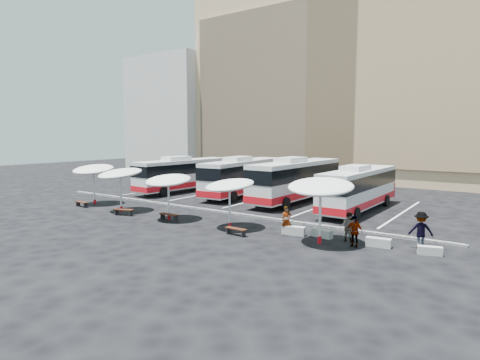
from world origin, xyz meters
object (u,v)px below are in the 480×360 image
Objects in this scene: conc_bench_1 at (322,233)px; passenger_3 at (420,230)px; wood_bench_2 at (169,216)px; conc_bench_2 at (378,242)px; conc_bench_3 at (430,251)px; passenger_0 at (286,220)px; bus_0 at (184,173)px; wood_bench_3 at (236,230)px; passenger_1 at (348,227)px; sunshade_0 at (93,169)px; sunshade_4 at (321,187)px; conc_bench_0 at (294,231)px; sunshade_1 at (120,174)px; wood_bench_1 at (124,211)px; sunshade_2 at (168,180)px; passenger_2 at (354,231)px; wood_bench_0 at (82,203)px; bus_1 at (243,175)px; sunshade_3 at (230,185)px; bus_3 at (359,187)px; bus_2 at (297,179)px.

passenger_3 is at bearing 8.93° from conc_bench_1.
passenger_3 reaches higher than wood_bench_2.
conc_bench_2 reaches higher than conc_bench_3.
conc_bench_3 is at bearing -45.70° from passenger_0.
bus_0 reaches higher than wood_bench_3.
passenger_0 is at bearing 20.75° from passenger_1.
sunshade_4 is (20.28, -0.57, 0.15)m from sunshade_0.
conc_bench_0 is at bearing -9.02° from passenger_3.
wood_bench_1 is at bearing -32.99° from sunshade_1.
sunshade_2 is 2.18× the size of passenger_2.
wood_bench_1 is at bearing -16.33° from sunshade_0.
sunshade_0 is at bearing 173.83° from wood_bench_3.
conc_bench_1 is at bearing 5.47° from sunshade_1.
sunshade_2 is 0.87× the size of sunshade_4.
conc_bench_3 is (25.45, 0.62, -2.67)m from sunshade_0.
sunshade_1 reaches higher than conc_bench_1.
passenger_3 is at bearing 3.43° from sunshade_0.
conc_bench_0 is at bearing 5.51° from wood_bench_0.
bus_1 is (6.54, 1.17, 0.07)m from bus_0.
sunshade_3 is at bearing -8.39° from passenger_3.
sunshade_1 is 2.78× the size of conc_bench_0.
wood_bench_0 is at bearing -167.00° from passenger_2.
wood_bench_1 reaches higher than wood_bench_3.
bus_1 is 3.38× the size of sunshade_2.
sunshade_3 is at bearing -63.87° from bus_1.
bus_1 is at bearing 100.06° from sunshade_2.
bus_3 is at bearing 50.08° from wood_bench_2.
bus_3 is (5.80, -1.03, -0.18)m from bus_2.
bus_2 is 11.85m from conc_bench_0.
sunshade_0 is at bearing -170.71° from passenger_2.
sunshade_1 is 2.98× the size of conc_bench_2.
sunshade_2 is at bearing -174.64° from conc_bench_3.
passenger_2 is (21.98, -0.12, -2.07)m from sunshade_0.
sunshade_2 is 2.28× the size of wood_bench_2.
sunshade_4 reaches higher than sunshade_0.
passenger_2 is (12.25, 1.00, 0.44)m from wood_bench_2.
passenger_1 is 0.84× the size of passenger_3.
sunshade_2 is at bearing -5.29° from sunshade_0.
sunshade_3 is at bearing 21.82° from passenger_1.
wood_bench_3 is (14.81, -11.54, -1.51)m from bus_0.
wood_bench_3 is 4.85m from conc_bench_1.
bus_1 reaches higher than sunshade_0.
wood_bench_0 is 0.84× the size of passenger_0.
passenger_3 is (15.09, 2.60, 0.58)m from wood_bench_2.
bus_0 is at bearing 151.83° from sunshade_4.
bus_0 is 3.24× the size of sunshade_2.
bus_2 is at bearing 123.89° from conc_bench_1.
conc_bench_3 is at bearing 3.79° from sunshade_1.
bus_1 is 11.56m from bus_3.
wood_bench_2 is at bearing -128.92° from bus_3.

